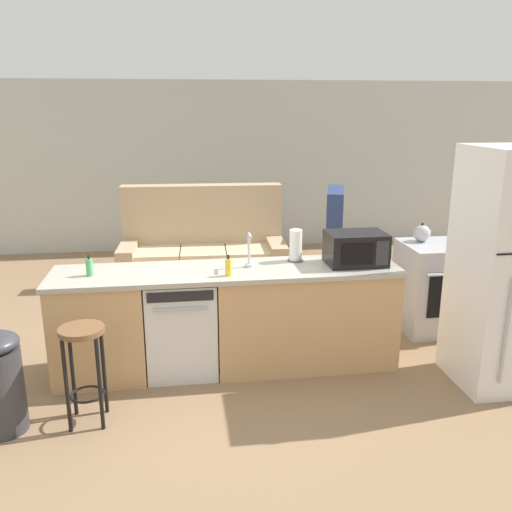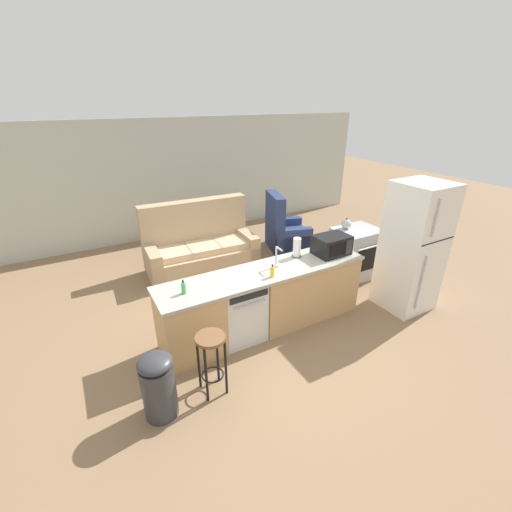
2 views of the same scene
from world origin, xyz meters
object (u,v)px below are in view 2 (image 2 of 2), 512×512
object	(u,v)px
dishwasher	(239,310)
microwave	(332,245)
paper_towel_roll	(297,248)
couch	(200,248)
stove_range	(355,253)
armchair	(284,233)
bar_stool	(211,352)
dish_soap_bottle	(184,288)
refrigerator	(413,248)
trash_bin	(158,385)
soap_bottle	(272,272)
kettle	(346,224)

from	to	relation	value
dishwasher	microwave	world-z (taller)	microwave
paper_towel_roll	couch	world-z (taller)	couch
dishwasher	stove_range	xyz separation A→B (m)	(2.60, 0.55, 0.03)
stove_range	armchair	size ratio (longest dim) A/B	0.75
bar_stool	armchair	xyz separation A→B (m)	(2.88, 2.95, -0.19)
stove_range	couch	distance (m)	2.85
dish_soap_bottle	dishwasher	bearing A→B (deg)	1.95
microwave	paper_towel_roll	distance (m)	0.52
refrigerator	trash_bin	size ratio (longest dim) A/B	2.62
dishwasher	refrigerator	xyz separation A→B (m)	(2.60, -0.55, 0.55)
trash_bin	dishwasher	bearing A→B (deg)	30.36
soap_bottle	bar_stool	world-z (taller)	soap_bottle
dishwasher	microwave	bearing A→B (deg)	-0.05
couch	paper_towel_roll	bearing A→B (deg)	-70.33
couch	kettle	bearing A→B (deg)	-35.62
paper_towel_roll	bar_stool	xyz separation A→B (m)	(-1.71, -0.89, -0.50)
couch	armchair	size ratio (longest dim) A/B	1.70
stove_range	bar_stool	world-z (taller)	stove_range
stove_range	paper_towel_roll	distance (m)	1.73
stove_range	trash_bin	world-z (taller)	stove_range
stove_range	paper_towel_roll	size ratio (longest dim) A/B	3.19
couch	dishwasher	bearing A→B (deg)	-97.43
kettle	armchair	size ratio (longest dim) A/B	0.17
stove_range	couch	bearing A→B (deg)	144.19
kettle	bar_stool	distance (m)	3.45
trash_bin	armchair	xyz separation A→B (m)	(3.46, 2.98, -0.03)
refrigerator	dishwasher	bearing A→B (deg)	168.07
microwave	bar_stool	world-z (taller)	microwave
paper_towel_roll	couch	bearing A→B (deg)	109.67
dish_soap_bottle	armchair	distance (m)	3.73
stove_range	bar_stool	distance (m)	3.53
microwave	dish_soap_bottle	xyz separation A→B (m)	(-2.23, -0.02, -0.07)
dish_soap_bottle	couch	size ratio (longest dim) A/B	0.09
soap_bottle	bar_stool	bearing A→B (deg)	-153.56
dish_soap_bottle	armchair	world-z (taller)	armchair
soap_bottle	bar_stool	size ratio (longest dim) A/B	0.24
stove_range	refrigerator	bearing A→B (deg)	-90.01
refrigerator	bar_stool	distance (m)	3.32
stove_range	trash_bin	bearing A→B (deg)	-161.51
stove_range	armchair	distance (m)	1.73
kettle	dish_soap_bottle	bearing A→B (deg)	-167.43
microwave	armchair	size ratio (longest dim) A/B	0.42
stove_range	bar_stool	bearing A→B (deg)	-158.88
refrigerator	trash_bin	bearing A→B (deg)	-177.08
refrigerator	dish_soap_bottle	bearing A→B (deg)	171.01
dishwasher	kettle	size ratio (longest dim) A/B	4.10
refrigerator	paper_towel_roll	distance (m)	1.74
microwave	armchair	bearing A→B (deg)	73.28
dishwasher	armchair	bearing A→B (deg)	45.57
soap_bottle	armchair	size ratio (longest dim) A/B	0.15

